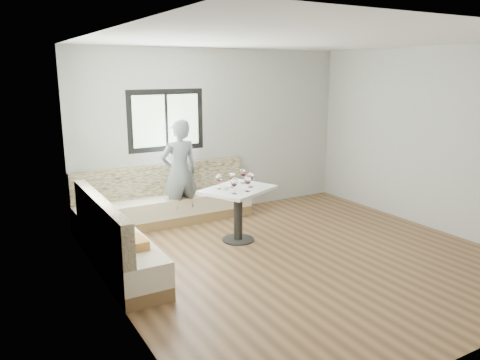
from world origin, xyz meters
The scene contains 11 objects.
room centered at (-0.08, 0.08, 1.41)m, with size 5.01×5.01×2.81m.
banquette centered at (-1.59, 1.63, 0.33)m, with size 2.90×2.80×0.95m.
table centered at (-0.43, 0.98, 0.59)m, with size 1.18×1.08×0.79m.
person centered at (-0.87, 2.09, 0.85)m, with size 0.62×0.41×1.71m, color slate.
olive_ramekin centered at (-0.63, 1.02, 0.81)m, with size 0.11×0.11×0.05m.
wine_glass_a centered at (-0.64, 0.73, 0.95)m, with size 0.10×0.10×0.22m.
wine_glass_b centered at (-0.41, 0.74, 0.95)m, with size 0.10×0.10×0.22m.
wine_glass_c centered at (-0.25, 0.93, 0.95)m, with size 0.10×0.10×0.22m.
wine_glass_d centered at (-0.48, 1.06, 0.95)m, with size 0.10×0.10×0.22m.
wine_glass_e centered at (-0.22, 1.20, 0.95)m, with size 0.10×0.10×0.22m.
wine_glass_f centered at (-0.69, 1.06, 0.95)m, with size 0.10×0.10×0.22m.
Camera 1 is at (-3.68, -4.65, 2.43)m, focal length 35.00 mm.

